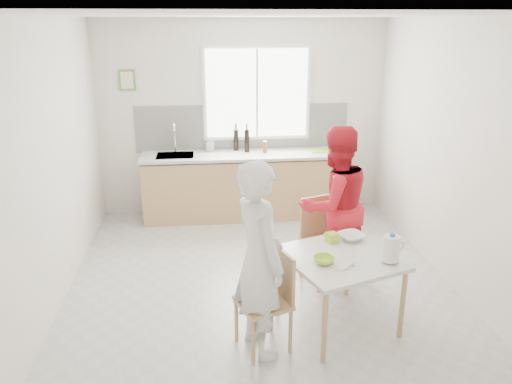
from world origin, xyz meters
TOP-DOWN VIEW (x-y plane):
  - ground at (0.00, 0.00)m, footprint 4.50×4.50m
  - room_shell at (0.00, 0.00)m, footprint 4.50×4.50m
  - window at (0.20, 2.23)m, footprint 1.50×0.06m
  - backsplash at (0.00, 2.24)m, footprint 3.00×0.02m
  - picture_frame at (-1.55, 2.23)m, footprint 0.22×0.03m
  - kitchen_counter at (-0.00, 1.95)m, footprint 2.84×0.64m
  - dining_table at (0.60, -0.86)m, footprint 1.16×1.16m
  - chair_left at (-0.04, -1.09)m, footprint 0.51×0.51m
  - chair_far at (0.66, 0.03)m, footprint 0.53×0.53m
  - person_white at (-0.14, -1.12)m, footprint 0.58×0.71m
  - person_red at (0.77, 0.01)m, footprint 0.98×0.87m
  - bowl_green at (0.43, -0.97)m, footprint 0.23×0.23m
  - bowl_white at (0.80, -0.52)m, footprint 0.31×0.31m
  - milk_jug at (1.00, -1.02)m, footprint 0.19×0.14m
  - green_box at (0.60, -0.56)m, footprint 0.13×0.13m
  - spoon at (0.60, -1.09)m, footprint 0.13×0.11m
  - cutting_board at (1.10, 1.98)m, footprint 0.37×0.27m
  - wine_bottle_a at (0.04, 2.02)m, footprint 0.07×0.07m
  - wine_bottle_b at (-0.10, 2.14)m, footprint 0.07×0.07m
  - jar_amber at (0.29, 1.97)m, footprint 0.06×0.06m
  - soap_bottle at (-0.47, 2.15)m, footprint 0.11×0.12m

SIDE VIEW (x-z plane):
  - ground at x=0.00m, z-range 0.00..0.00m
  - kitchen_counter at x=0.00m, z-range -0.27..1.10m
  - chair_left at x=-0.04m, z-range 0.04..0.91m
  - chair_far at x=0.66m, z-range 0.05..0.95m
  - dining_table at x=0.60m, z-range 0.28..0.97m
  - spoon at x=0.60m, z-range 0.70..0.71m
  - bowl_green at x=0.43m, z-range 0.70..0.75m
  - bowl_white at x=0.80m, z-range 0.70..0.76m
  - green_box at x=0.60m, z-range 0.70..0.79m
  - milk_jug at x=1.00m, z-range 0.71..0.95m
  - person_white at x=-0.14m, z-range 0.00..1.67m
  - person_red at x=0.77m, z-range 0.00..1.67m
  - cutting_board at x=1.10m, z-range 0.92..0.93m
  - jar_amber at x=0.29m, z-range 0.92..1.08m
  - soap_bottle at x=-0.47m, z-range 0.92..1.12m
  - wine_bottle_b at x=-0.10m, z-range 0.92..1.22m
  - wine_bottle_a at x=0.04m, z-range 0.92..1.24m
  - backsplash at x=0.00m, z-range 0.90..1.55m
  - room_shell at x=0.00m, z-range -0.61..3.89m
  - window at x=0.20m, z-range 1.05..2.35m
  - picture_frame at x=-1.55m, z-range 1.76..2.04m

